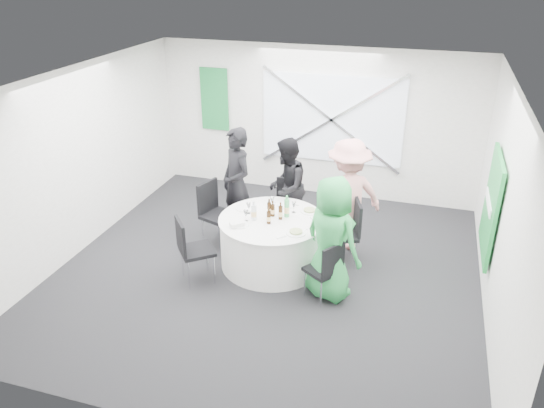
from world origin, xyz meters
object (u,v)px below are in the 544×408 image
(chair_back_left, at_px, (214,208))
(chair_back, at_px, (287,202))
(chair_back_right, at_px, (348,228))
(green_water_bottle, at_px, (287,208))
(person_man_back, at_px, (286,187))
(banquet_table, at_px, (272,242))
(person_woman_green, at_px, (331,239))
(person_man_back_left, at_px, (237,184))
(person_woman_pink, at_px, (347,197))
(clear_water_bottle, at_px, (254,212))
(chair_front_left, at_px, (190,246))
(chair_front_right, at_px, (327,267))

(chair_back_left, bearing_deg, chair_back, -36.69)
(chair_back_right, xyz_separation_m, green_water_bottle, (-0.88, -0.22, 0.30))
(person_man_back, bearing_deg, green_water_bottle, 11.76)
(banquet_table, height_order, chair_back, chair_back)
(person_woman_green, bearing_deg, person_man_back_left, -6.40)
(chair_back_left, bearing_deg, green_water_bottle, -81.52)
(chair_back_left, bearing_deg, person_woman_green, -94.79)
(green_water_bottle, bearing_deg, person_man_back, 105.86)
(person_man_back_left, height_order, person_woman_pink, person_man_back_left)
(person_woman_green, xyz_separation_m, clear_water_bottle, (-1.22, 0.43, 0.01))
(person_man_back, height_order, green_water_bottle, person_man_back)
(person_woman_green, bearing_deg, chair_back_left, 4.86)
(banquet_table, bearing_deg, clear_water_bottle, -158.02)
(chair_back_right, relative_size, chair_front_left, 1.03)
(person_man_back, xyz_separation_m, clear_water_bottle, (-0.17, -1.14, 0.06))
(banquet_table, distance_m, clear_water_bottle, 0.56)
(chair_front_right, height_order, chair_front_left, chair_front_left)
(chair_front_left, bearing_deg, person_woman_pink, -91.09)
(chair_front_right, bearing_deg, person_man_back_left, -93.19)
(person_man_back_left, bearing_deg, banquet_table, 0.00)
(chair_back_left, bearing_deg, chair_front_left, -155.35)
(person_woman_green, bearing_deg, chair_back, -28.21)
(chair_back_right, bearing_deg, person_woman_pink, 176.44)
(person_woman_pink, bearing_deg, clear_water_bottle, -2.69)
(person_man_back_left, bearing_deg, chair_front_left, -53.98)
(person_woman_pink, relative_size, person_woman_green, 1.05)
(person_woman_green, bearing_deg, person_man_back, -27.82)
(chair_back_right, bearing_deg, person_woman_green, -24.38)
(chair_front_right, distance_m, green_water_bottle, 1.18)
(chair_back_right, bearing_deg, person_man_back_left, -119.29)
(chair_back_left, bearing_deg, clear_water_bottle, -100.48)
(chair_back, distance_m, person_woman_green, 1.92)
(chair_front_right, distance_m, chair_front_left, 1.91)
(chair_back_right, distance_m, green_water_bottle, 0.96)
(person_man_back, distance_m, person_woman_green, 1.89)
(banquet_table, distance_m, person_man_back, 1.13)
(chair_front_left, xyz_separation_m, green_water_bottle, (1.13, 0.91, 0.31))
(banquet_table, height_order, chair_back_left, chair_back_left)
(chair_front_right, xyz_separation_m, chair_front_left, (-1.91, -0.11, 0.07))
(banquet_table, xyz_separation_m, person_man_back, (-0.07, 1.04, 0.44))
(banquet_table, relative_size, chair_back_left, 1.51)
(chair_front_right, xyz_separation_m, green_water_bottle, (-0.77, 0.80, 0.38))
(chair_back, distance_m, person_woman_pink, 1.14)
(banquet_table, relative_size, chair_back, 1.69)
(person_man_back_left, bearing_deg, person_woman_green, 6.59)
(banquet_table, xyz_separation_m, person_man_back_left, (-0.81, 0.71, 0.54))
(banquet_table, relative_size, green_water_bottle, 4.68)
(banquet_table, bearing_deg, chair_back, 93.51)
(chair_back_left, bearing_deg, chair_front_right, -98.15)
(chair_front_left, xyz_separation_m, clear_water_bottle, (0.71, 0.68, 0.29))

